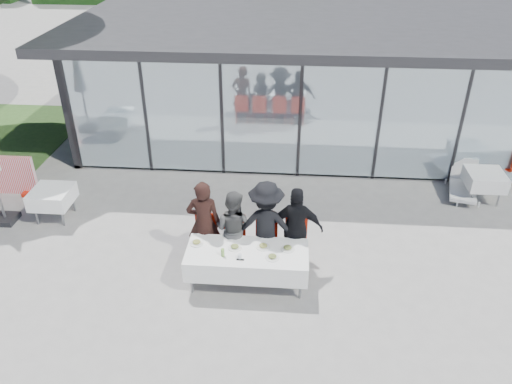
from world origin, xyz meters
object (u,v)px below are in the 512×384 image
at_px(diner_chair_b, 234,236).
at_px(diner_chair_c, 266,237).
at_px(spare_table_left, 52,197).
at_px(plate_d, 288,248).
at_px(spare_chair_b, 511,164).
at_px(dining_table, 247,260).
at_px(diner_d, 296,228).
at_px(diner_c, 266,225).
at_px(plate_extra, 272,257).
at_px(diner_a, 204,223).
at_px(spare_table_right, 485,179).
at_px(diner_chair_a, 206,235).
at_px(plate_c, 263,246).
at_px(plate_b, 235,247).
at_px(diner_chair_d, 296,239).
at_px(folded_eyeglasses, 240,260).
at_px(plate_a, 197,242).
at_px(diner_b, 233,228).
at_px(lounger, 463,183).
at_px(juice_bottle, 223,253).

distance_m(diner_chair_b, diner_chair_c, 0.64).
distance_m(diner_chair_c, spare_table_left, 5.03).
height_order(plate_d, spare_chair_b, spare_chair_b).
distance_m(dining_table, spare_table_left, 4.96).
bearing_deg(diner_d, diner_c, 1.62).
bearing_deg(diner_chair_c, spare_chair_b, 31.13).
bearing_deg(plate_extra, diner_d, 61.93).
relative_size(dining_table, diner_chair_c, 2.32).
relative_size(dining_table, diner_a, 1.24).
distance_m(plate_extra, spare_table_right, 6.11).
bearing_deg(spare_table_right, plate_extra, -143.34).
bearing_deg(diner_chair_a, diner_a, -90.00).
bearing_deg(diner_a, dining_table, 141.81).
xyz_separation_m(diner_a, diner_chair_a, (0.00, 0.12, -0.37)).
xyz_separation_m(diner_chair_c, plate_c, (-0.02, -0.61, 0.24)).
distance_m(plate_extra, spare_table_left, 5.47).
bearing_deg(plate_b, diner_chair_d, 30.78).
height_order(plate_extra, folded_eyeglasses, plate_extra).
height_order(diner_a, plate_a, diner_a).
relative_size(diner_chair_b, plate_d, 3.77).
height_order(folded_eyeglasses, spare_chair_b, spare_chair_b).
distance_m(diner_b, diner_chair_d, 1.26).
xyz_separation_m(diner_c, plate_extra, (0.16, -0.79, -0.14)).
relative_size(diner_a, lounger, 1.26).
height_order(dining_table, diner_chair_d, diner_chair_d).
xyz_separation_m(diner_b, lounger, (5.34, 3.18, -0.55)).
distance_m(dining_table, plate_a, 1.01).
distance_m(diner_c, spare_chair_b, 7.08).
bearing_deg(dining_table, diner_b, 117.77).
height_order(dining_table, lounger, dining_table).
bearing_deg(spare_table_left, folded_eyeglasses, -25.70).
bearing_deg(diner_chair_c, diner_a, -174.18).
xyz_separation_m(diner_a, plate_extra, (1.37, -0.79, -0.13)).
xyz_separation_m(dining_table, diner_c, (0.31, 0.63, 0.38)).
xyz_separation_m(diner_c, spare_chair_b, (5.99, 3.74, -0.38)).
height_order(plate_b, folded_eyeglasses, plate_b).
bearing_deg(diner_chair_b, plate_a, -137.07).
relative_size(diner_b, diner_chair_d, 1.67).
distance_m(plate_c, spare_table_left, 5.18).
distance_m(diner_d, plate_b, 1.26).
bearing_deg(dining_table, spare_table_right, 32.95).
relative_size(diner_chair_c, diner_d, 0.56).
bearing_deg(diner_c, diner_d, -178.54).
bearing_deg(diner_d, diner_chair_d, -88.38).
relative_size(diner_d, juice_bottle, 11.37).
bearing_deg(diner_a, plate_a, 78.41).
xyz_separation_m(spare_table_left, spare_chair_b, (10.89, 2.47, -0.02)).
height_order(dining_table, spare_table_right, dining_table).
bearing_deg(diner_c, spare_table_left, -13.06).
distance_m(diner_d, plate_a, 1.92).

